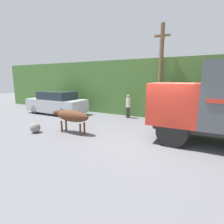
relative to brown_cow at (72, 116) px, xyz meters
The scene contains 7 objects.
ground_plane 4.12m from the brown_cow, 11.30° to the left, with size 60.00×60.00×0.00m, color slate.
hillside_embankment 8.78m from the brown_cow, 62.96° to the left, with size 32.00×5.55×3.89m.
brown_cow is the anchor object (origin of this frame).
parked_suv 5.21m from the brown_cow, 143.28° to the left, with size 4.58×1.84×1.67m.
pedestrian_on_hill 4.51m from the brown_cow, 76.06° to the left, with size 0.39×0.39×1.56m.
utility_pole 5.99m from the brown_cow, 56.99° to the left, with size 0.90×0.26×5.78m.
roadside_rock 1.92m from the brown_cow, 153.59° to the right, with size 0.48×0.48×0.48m.
Camera 1 is at (1.63, -7.10, 2.61)m, focal length 28.00 mm.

